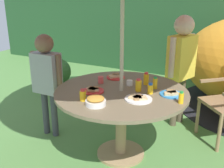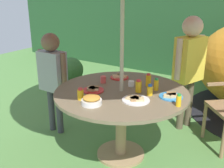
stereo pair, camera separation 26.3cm
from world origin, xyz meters
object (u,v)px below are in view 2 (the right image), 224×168
Objects in this scene: juice_bottle_near_right at (148,80)px; juice_bottle_center_back at (156,85)px; cup_far at (131,84)px; juice_bottle_center_front at (80,94)px; juice_bottle_mid_right at (138,86)px; garden_table at (121,104)px; potted_plant at (71,74)px; plate_mid_left at (93,89)px; plate_far_right at (171,96)px; plate_far_left at (120,77)px; child_in_grey_shirt at (52,71)px; juice_bottle_back_edge at (179,101)px; cup_near at (103,79)px; plate_near_left at (136,99)px; snack_bowl at (92,100)px; child_in_yellow_shirt at (189,59)px; juice_bottle_front_edge at (150,90)px.

juice_bottle_near_right is 1.07× the size of juice_bottle_center_back.
juice_bottle_center_front is at bearing -111.73° from cup_far.
juice_bottle_near_right is at bearing 88.80° from juice_bottle_mid_right.
garden_table is 2.04m from potted_plant.
plate_mid_left is at bearing 97.70° from juice_bottle_center_front.
plate_far_left is at bearing 161.05° from plate_far_right.
child_in_grey_shirt is 5.73× the size of plate_mid_left.
juice_bottle_back_edge reaches higher than plate_far_right.
child_in_grey_shirt is 9.66× the size of juice_bottle_mid_right.
garden_table is 0.31m from plate_mid_left.
cup_near is (-0.29, 0.11, 0.17)m from garden_table.
juice_bottle_center_front reaches higher than cup_far.
plate_mid_left is 2.94× the size of cup_near.
plate_far_left is 1.83× the size of juice_bottle_back_edge.
cup_near is at bearing 179.50° from plate_far_right.
juice_bottle_center_back is (-0.19, 0.10, 0.04)m from plate_far_right.
cup_near is (-0.51, 0.25, 0.02)m from plate_near_left.
garden_table is 12.01× the size of juice_bottle_center_front.
cup_far is at bearing 11.59° from cup_near.
potted_plant is at bearing 153.33° from juice_bottle_center_back.
snack_bowl is 1.45× the size of juice_bottle_center_back.
garden_table is 0.95× the size of child_in_yellow_shirt.
potted_plant is 2.89× the size of plate_far_left.
snack_bowl is 0.57m from juice_bottle_front_edge.
plate_mid_left is 3.47× the size of cup_far.
child_in_yellow_shirt reaches higher than cup_far.
juice_bottle_center_front is 0.87× the size of juice_bottle_mid_right.
child_in_yellow_shirt is 6.77× the size of plate_far_left.
cup_near is at bearing -16.61° from child_in_yellow_shirt.
garden_table is 10.64× the size of juice_bottle_center_back.
child_in_yellow_shirt is 6.36× the size of plate_far_right.
potted_plant is 5.27× the size of juice_bottle_back_edge.
plate_mid_left is at bearing -128.59° from cup_far.
plate_mid_left is (-0.70, -0.24, 0.00)m from plate_far_right.
juice_bottle_mid_right reaches higher than plate_far_right.
cup_near is at bearing 169.47° from juice_bottle_back_edge.
juice_bottle_back_edge is 1.56× the size of cup_near.
child_in_yellow_shirt is at bearing 37.67° from child_in_grey_shirt.
juice_bottle_center_front is at bearing -128.66° from juice_bottle_mid_right.
plate_mid_left is 0.44m from juice_bottle_mid_right.
juice_bottle_back_edge is 0.89m from cup_near.
garden_table is 9.97× the size of juice_bottle_near_right.
child_in_yellow_shirt reaches higher than plate_far_left.
juice_bottle_center_front reaches higher than plate_far_left.
cup_far is at bearing -35.28° from plate_far_left.
juice_bottle_back_edge is (0.79, 0.32, 0.00)m from juice_bottle_center_front.
juice_bottle_back_edge is (0.59, -0.05, 0.19)m from garden_table.
juice_bottle_front_edge is at bearing -88.72° from juice_bottle_center_back.
plate_mid_left is (-0.18, 0.27, -0.03)m from snack_bowl.
child_in_grey_shirt is (-1.28, -0.94, -0.11)m from child_in_yellow_shirt.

